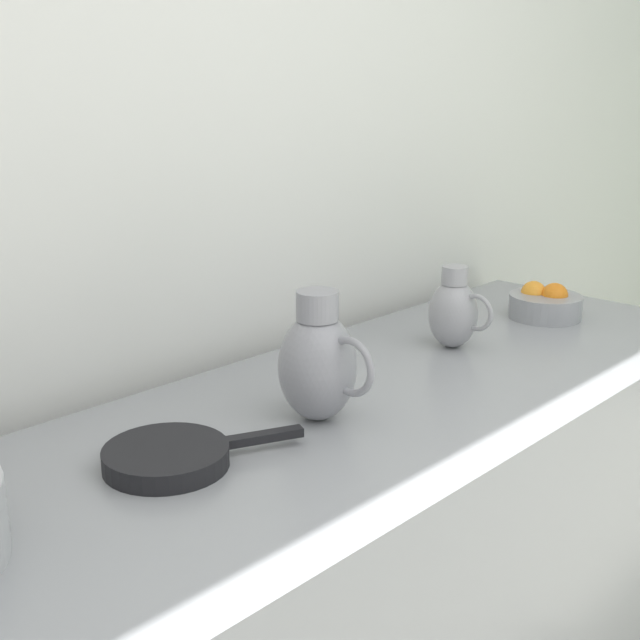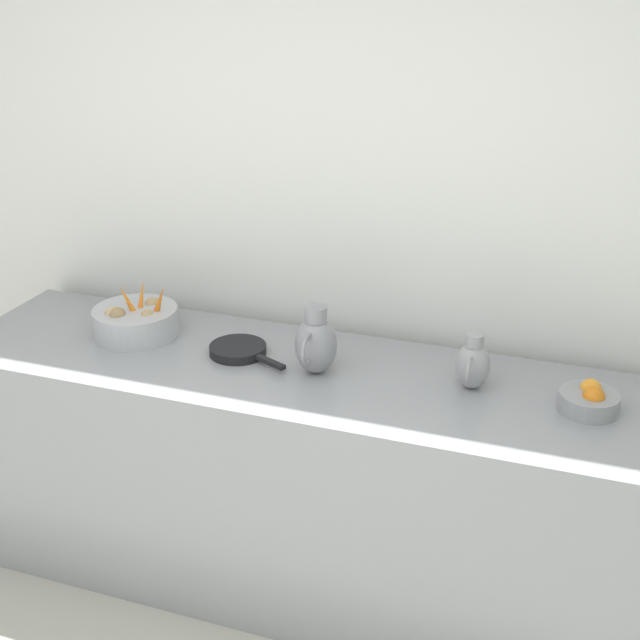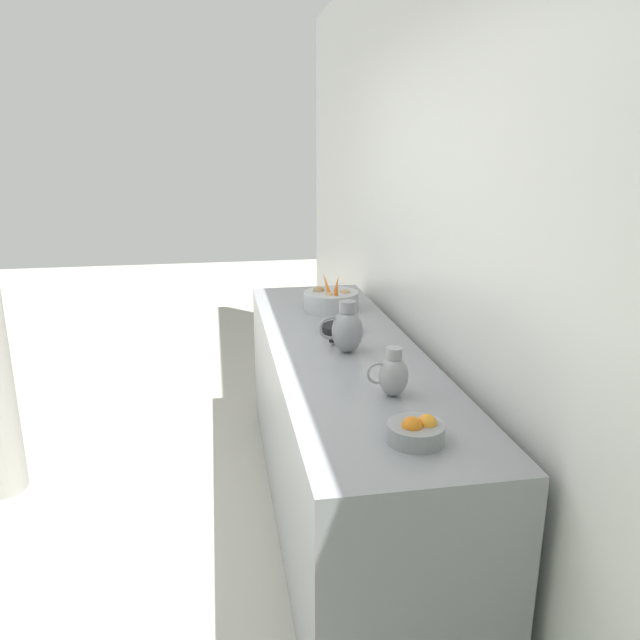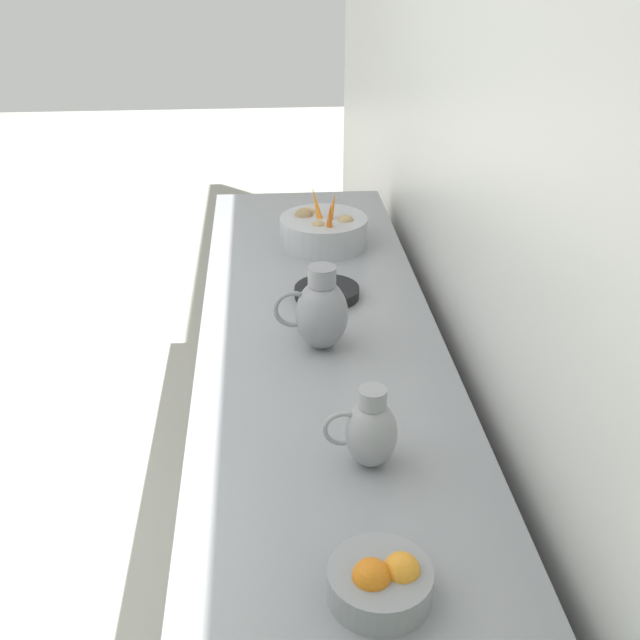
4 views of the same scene
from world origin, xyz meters
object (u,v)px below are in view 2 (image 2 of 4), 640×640
metal_pitcher_tall (316,343)px  skillet_on_counter (239,350)px  vegetable_colander (136,321)px  metal_pitcher_short (473,364)px  orange_bowl (589,400)px

metal_pitcher_tall → skillet_on_counter: bearing=-97.6°
vegetable_colander → metal_pitcher_tall: metal_pitcher_tall is taller
metal_pitcher_short → skillet_on_counter: size_ratio=0.60×
vegetable_colander → metal_pitcher_short: (-0.00, 1.31, 0.03)m
vegetable_colander → orange_bowl: 1.71m
vegetable_colander → metal_pitcher_short: size_ratio=1.64×
metal_pitcher_tall → orange_bowl: bearing=92.3°
vegetable_colander → skillet_on_counter: bearing=86.7°
metal_pitcher_tall → metal_pitcher_short: metal_pitcher_tall is taller
metal_pitcher_short → skillet_on_counter: bearing=-88.2°
orange_bowl → metal_pitcher_tall: (0.04, -0.94, 0.08)m
metal_pitcher_tall → skillet_on_counter: 0.34m
orange_bowl → vegetable_colander: bearing=-91.0°
vegetable_colander → orange_bowl: bearing=89.0°
vegetable_colander → skillet_on_counter: size_ratio=0.98×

